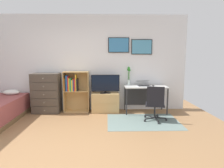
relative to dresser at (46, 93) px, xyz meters
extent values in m
plane|color=#936B44|center=(0.88, -2.15, -0.54)|extent=(7.20, 7.20, 0.00)
cube|color=white|center=(0.88, 0.28, 0.81)|extent=(6.12, 0.06, 2.70)
cube|color=black|center=(2.01, 0.23, 1.32)|extent=(0.59, 0.02, 0.42)
cube|color=teal|center=(2.01, 0.22, 1.32)|extent=(0.55, 0.01, 0.38)
cube|color=black|center=(2.66, 0.23, 1.27)|extent=(0.59, 0.02, 0.42)
cube|color=#4C93B7|center=(2.66, 0.22, 1.27)|extent=(0.55, 0.01, 0.38)
cube|color=slate|center=(2.54, -0.85, -0.54)|extent=(1.70, 1.20, 0.01)
ellipsoid|color=white|center=(-0.93, -0.05, 0.03)|extent=(0.45, 0.29, 0.14)
cube|color=#4C4238|center=(0.00, 0.01, 0.00)|extent=(0.74, 0.42, 1.09)
cube|color=#493F35|center=(0.00, -0.21, -0.43)|extent=(0.70, 0.01, 0.20)
sphere|color=#A59E8C|center=(0.00, -0.23, -0.43)|extent=(0.03, 0.03, 0.03)
cube|color=#493F35|center=(0.00, -0.21, -0.22)|extent=(0.70, 0.01, 0.20)
sphere|color=#A59E8C|center=(0.00, -0.23, -0.22)|extent=(0.03, 0.03, 0.03)
cube|color=#493F35|center=(0.00, -0.21, 0.00)|extent=(0.70, 0.01, 0.20)
sphere|color=#A59E8C|center=(0.00, -0.23, 0.00)|extent=(0.03, 0.03, 0.03)
cube|color=#493F35|center=(0.00, -0.21, 0.22)|extent=(0.70, 0.01, 0.20)
sphere|color=#A59E8C|center=(0.00, -0.23, 0.22)|extent=(0.03, 0.03, 0.03)
cube|color=#493F35|center=(0.00, -0.21, 0.43)|extent=(0.70, 0.01, 0.20)
sphere|color=#A59E8C|center=(0.00, -0.23, 0.43)|extent=(0.03, 0.03, 0.03)
cube|color=tan|center=(0.48, 0.07, 0.02)|extent=(0.02, 0.30, 1.13)
cube|color=tan|center=(1.16, 0.07, 0.02)|extent=(0.02, 0.30, 1.13)
cube|color=tan|center=(0.82, 0.07, -0.54)|extent=(0.70, 0.30, 0.02)
cube|color=tan|center=(0.82, 0.07, 0.04)|extent=(0.66, 0.30, 0.02)
cube|color=tan|center=(0.82, 0.07, 0.58)|extent=(0.66, 0.30, 0.02)
cube|color=tan|center=(0.82, 0.21, 0.02)|extent=(0.70, 0.01, 1.13)
cube|color=orange|center=(0.51, 0.01, 0.24)|extent=(0.02, 0.17, 0.37)
cube|color=black|center=(0.53, 0.03, 0.22)|extent=(0.02, 0.22, 0.34)
cube|color=#1E519E|center=(0.57, 0.02, 0.27)|extent=(0.04, 0.18, 0.44)
cube|color=red|center=(0.61, 0.04, 0.26)|extent=(0.02, 0.24, 0.41)
cube|color=gold|center=(0.64, 0.02, 0.23)|extent=(0.03, 0.19, 0.36)
cube|color=#2D8C4C|center=(0.68, 0.02, 0.23)|extent=(0.04, 0.18, 0.35)
cube|color=gold|center=(0.72, 0.04, 0.21)|extent=(0.04, 0.23, 0.32)
cube|color=#1E519E|center=(0.75, 0.03, 0.21)|extent=(0.02, 0.21, 0.31)
cube|color=red|center=(0.79, 0.04, 0.23)|extent=(0.04, 0.23, 0.35)
cube|color=gold|center=(0.82, 0.02, 0.28)|extent=(0.02, 0.19, 0.46)
cube|color=black|center=(0.85, 0.04, 0.22)|extent=(0.03, 0.24, 0.34)
cube|color=tan|center=(1.63, 0.02, -0.28)|extent=(0.76, 0.40, 0.53)
cube|color=tan|center=(1.63, -0.19, -0.28)|extent=(0.76, 0.01, 0.02)
cube|color=black|center=(1.63, 0.00, 0.00)|extent=(0.28, 0.16, 0.02)
cube|color=black|center=(1.63, 0.00, 0.03)|extent=(0.06, 0.04, 0.05)
cube|color=black|center=(1.63, 0.00, 0.27)|extent=(0.78, 0.02, 0.46)
cube|color=black|center=(1.63, -0.02, 0.27)|extent=(0.75, 0.01, 0.43)
cube|color=silver|center=(2.74, -0.07, 0.18)|extent=(1.15, 0.57, 0.03)
cube|color=#2D2D30|center=(2.19, -0.32, -0.19)|extent=(0.03, 0.03, 0.71)
cube|color=#2D2D30|center=(3.28, -0.32, -0.19)|extent=(0.03, 0.03, 0.71)
cube|color=#2D2D30|center=(2.19, 0.19, -0.19)|extent=(0.03, 0.03, 0.71)
cube|color=#2D2D30|center=(3.28, 0.19, -0.19)|extent=(0.03, 0.03, 0.71)
cube|color=#2D2D30|center=(2.74, 0.21, -0.15)|extent=(1.09, 0.02, 0.50)
cylinder|color=#232326|center=(3.11, -0.82, -0.52)|extent=(0.05, 0.05, 0.05)
cube|color=#232326|center=(2.97, -0.79, -0.48)|extent=(0.28, 0.09, 0.02)
cylinder|color=#232326|center=(2.97, -0.51, -0.52)|extent=(0.05, 0.05, 0.05)
cube|color=#232326|center=(2.90, -0.64, -0.48)|extent=(0.17, 0.26, 0.02)
cylinder|color=#232326|center=(2.65, -0.55, -0.52)|extent=(0.05, 0.05, 0.05)
cube|color=#232326|center=(2.74, -0.65, -0.48)|extent=(0.21, 0.23, 0.02)
cylinder|color=#232326|center=(2.58, -0.87, -0.52)|extent=(0.05, 0.05, 0.05)
cube|color=#232326|center=(2.71, -0.81, -0.48)|extent=(0.27, 0.14, 0.02)
cylinder|color=#232326|center=(2.86, -1.03, -0.52)|extent=(0.05, 0.05, 0.05)
cube|color=#232326|center=(2.85, -0.90, -0.48)|extent=(0.06, 0.28, 0.02)
cylinder|color=#232326|center=(2.83, -0.76, -0.31)|extent=(0.04, 0.04, 0.30)
cube|color=black|center=(2.83, -0.76, -0.15)|extent=(0.52, 0.52, 0.03)
cube|color=black|center=(2.79, -0.95, 0.09)|extent=(0.39, 0.12, 0.45)
cube|color=#B7B7BC|center=(2.69, -0.06, 0.20)|extent=(0.38, 0.27, 0.01)
cube|color=black|center=(2.69, -0.07, 0.21)|extent=(0.35, 0.25, 0.00)
cube|color=#B7B7BC|center=(2.67, 0.09, 0.32)|extent=(0.38, 0.26, 0.07)
cube|color=#234C5B|center=(2.67, 0.08, 0.32)|extent=(0.35, 0.23, 0.06)
ellipsoid|color=#262628|center=(2.94, -0.11, 0.21)|extent=(0.06, 0.10, 0.03)
cylinder|color=silver|center=(2.29, 0.13, 0.28)|extent=(0.09, 0.09, 0.16)
cylinder|color=#3D8438|center=(2.31, 0.13, 0.43)|extent=(0.01, 0.01, 0.38)
sphere|color=#308B2C|center=(2.31, 0.13, 0.62)|extent=(0.07, 0.07, 0.07)
cylinder|color=#3D8438|center=(2.29, 0.14, 0.46)|extent=(0.01, 0.01, 0.44)
sphere|color=#308B2C|center=(2.29, 0.14, 0.68)|extent=(0.07, 0.07, 0.07)
cylinder|color=#3D8438|center=(2.28, 0.13, 0.44)|extent=(0.01, 0.01, 0.39)
sphere|color=#308B2C|center=(2.28, 0.13, 0.64)|extent=(0.07, 0.07, 0.07)
cylinder|color=#3D8438|center=(2.29, 0.12, 0.45)|extent=(0.01, 0.01, 0.41)
sphere|color=#308B2C|center=(2.29, 0.12, 0.65)|extent=(0.07, 0.07, 0.07)
camera|label=1|loc=(1.68, -5.23, 0.99)|focal=30.63mm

